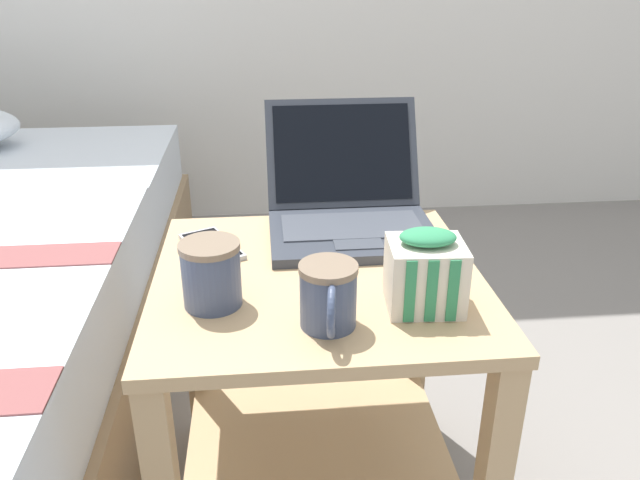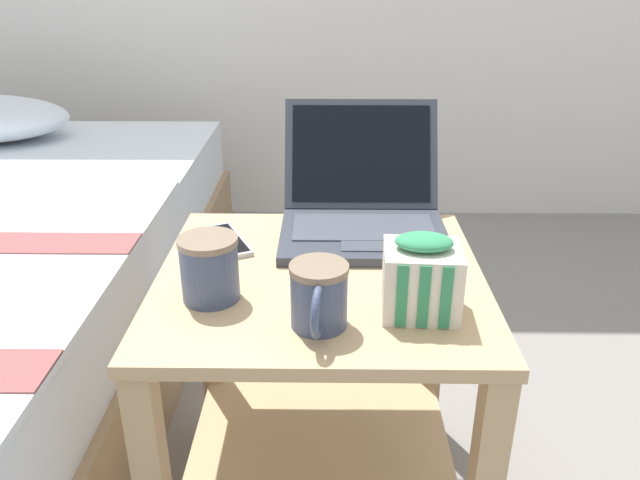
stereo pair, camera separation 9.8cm
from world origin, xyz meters
TOP-DOWN VIEW (x-y plane):
  - bedside_table at (0.00, 0.00)m, footprint 0.55×0.53m
  - laptop at (0.08, 0.19)m, footprint 0.31×0.34m
  - mug_front_left at (0.00, -0.16)m, footprint 0.08×0.13m
  - mug_front_right at (-0.17, -0.08)m, footprint 0.09×0.14m
  - snack_bag at (0.15, -0.12)m, footprint 0.12×0.11m
  - cell_phone at (-0.18, 0.12)m, footprint 0.13×0.17m

SIDE VIEW (x-z plane):
  - bedside_table at x=0.00m, z-range 0.07..0.60m
  - cell_phone at x=-0.18m, z-range 0.53..0.54m
  - laptop at x=0.08m, z-range 0.47..0.69m
  - mug_front_left at x=0.00m, z-range 0.54..0.63m
  - mug_front_right at x=-0.17m, z-range 0.54..0.64m
  - snack_bag at x=0.15m, z-range 0.53..0.65m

